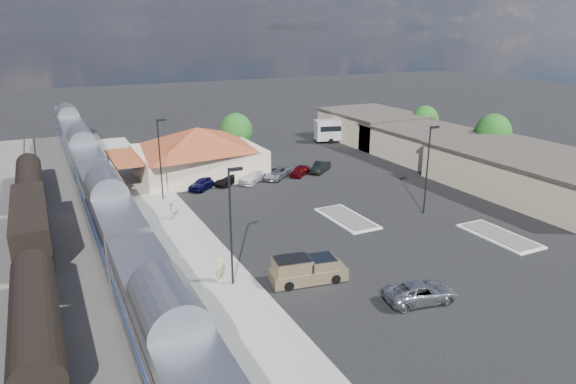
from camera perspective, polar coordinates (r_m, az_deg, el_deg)
name	(u,v)px	position (r m, az deg, el deg)	size (l,w,h in m)	color
ground	(322,233)	(47.82, 3.78, -4.54)	(280.00, 280.00, 0.00)	black
railbed	(72,241)	(49.63, -22.89, -5.06)	(16.00, 100.00, 0.12)	#4C4944
platform	(178,232)	(48.84, -12.17, -4.32)	(5.50, 92.00, 0.18)	gray
passenger_train	(110,220)	(45.38, -19.21, -2.91)	(3.00, 104.00, 5.55)	silver
freight_cars	(31,227)	(49.00, -26.63, -3.51)	(2.80, 46.00, 4.00)	black
station_depot	(197,151)	(66.40, -10.05, 4.47)	(18.35, 12.24, 6.20)	#C8B192
buildings_east	(447,148)	(74.41, 17.22, 4.69)	(14.40, 51.40, 4.80)	#C6B28C
traffic_island_south	(347,218)	(51.32, 6.55, -2.90)	(3.30, 7.50, 0.21)	silver
traffic_island_north	(499,236)	(50.56, 22.44, -4.53)	(3.30, 7.50, 0.21)	silver
lamp_plat_s	(232,218)	(36.48, -6.28, -2.87)	(1.08, 0.25, 9.00)	black
lamp_plat_n	(160,153)	(56.84, -13.99, 4.25)	(1.08, 0.25, 9.00)	black
lamp_lot	(428,163)	(52.98, 15.34, 3.17)	(1.08, 0.25, 9.00)	black
tree_east_b	(493,133)	(76.71, 21.81, 6.08)	(4.94, 4.94, 6.96)	#382314
tree_east_c	(425,121)	(86.60, 14.96, 7.66)	(4.41, 4.41, 6.21)	#382314
tree_depot	(236,131)	(74.10, -5.79, 6.74)	(4.71, 4.71, 6.63)	#382314
pickup_truck	(308,270)	(38.68, 2.27, -8.65)	(5.94, 2.93, 1.97)	tan
suv	(421,292)	(37.27, 14.57, -10.71)	(2.39, 5.19, 1.44)	#A2A5AA
coach_bus	(349,129)	(86.39, 6.78, 7.00)	(11.69, 5.12, 3.67)	white
person_a	(219,270)	(38.69, -7.66, -8.56)	(0.65, 0.43, 1.80)	#C9DC45
person_b	(171,210)	(51.60, -12.86, -2.02)	(0.84, 0.66, 1.73)	silver
parked_car_a	(203,183)	(61.11, -9.39, 1.03)	(1.79, 4.44, 1.51)	#0E0D41
parked_car_b	(228,179)	(62.35, -6.66, 1.39)	(1.37, 3.94, 1.30)	black
parked_car_c	(254,176)	(63.15, -3.84, 1.76)	(2.03, 4.98, 1.45)	white
parked_car_d	(276,173)	(64.65, -1.32, 2.15)	(2.32, 5.03, 1.40)	#919499
parked_car_e	(300,171)	(65.77, 1.32, 2.38)	(1.52, 3.79, 1.29)	#660B0F
parked_car_f	(320,167)	(67.50, 3.62, 2.80)	(1.48, 4.23, 1.39)	black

